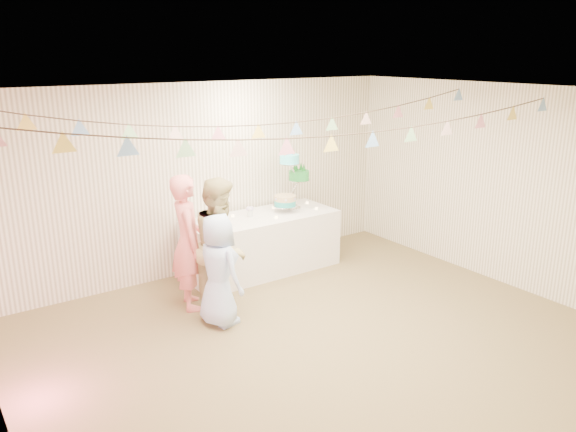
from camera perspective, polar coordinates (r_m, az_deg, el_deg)
floor at (r=6.21m, az=2.77°, el=-12.28°), size 6.00×6.00×0.00m
ceiling at (r=5.46m, az=3.15°, el=12.40°), size 6.00×6.00×0.00m
back_wall at (r=7.76m, az=-8.43°, el=3.73°), size 6.00×6.00×0.00m
front_wall at (r=4.16m, az=24.80°, el=-9.03°), size 6.00×6.00×0.00m
right_wall at (r=7.85m, az=20.57°, el=3.00°), size 5.00×5.00×0.00m
table at (r=7.86m, az=-2.69°, el=-2.77°), size 2.14×0.85×0.80m
cake_stand at (r=7.98m, az=0.39°, el=3.25°), size 0.74×0.44×0.83m
cake_bottom at (r=7.93m, az=-0.25°, el=0.72°), size 0.31×0.31×0.15m
cake_middle at (r=8.17m, az=1.06°, el=3.14°), size 0.27×0.27×0.22m
cake_top_tier at (r=7.88m, az=0.17°, el=4.66°), size 0.25×0.25×0.19m
platter at (r=7.40m, az=-6.69°, el=-1.16°), size 0.30×0.30×0.02m
posy at (r=7.70m, az=-3.87°, el=0.08°), size 0.13×0.13×0.14m
person_adult_a at (r=6.72m, az=-10.12°, el=-2.62°), size 0.53×0.68×1.63m
person_adult_b at (r=6.56m, az=-6.79°, el=-3.02°), size 0.98×1.00×1.62m
person_child at (r=6.30m, az=-7.05°, el=-5.48°), size 0.52×0.69×1.29m
bunting_back at (r=6.38m, az=-3.07°, el=10.73°), size 5.60×1.10×0.40m
bunting_front at (r=5.33m, az=4.44°, el=9.26°), size 5.60×0.90×0.36m
tealight_0 at (r=7.23m, az=-7.46°, el=-1.15°), size 0.04×0.04×0.03m
tealight_1 at (r=7.71m, az=-5.64°, el=0.03°), size 0.04×0.04×0.03m
tealight_2 at (r=7.61m, az=-1.21°, el=-0.12°), size 0.04×0.04×0.03m
tealight_3 at (r=8.09m, az=-1.46°, el=0.89°), size 0.04×0.04×0.03m
tealight_4 at (r=8.04m, az=2.91°, el=0.78°), size 0.04×0.04×0.03m
tealight_5 at (r=8.34m, az=1.96°, el=1.37°), size 0.04×0.04×0.03m
tealight_6 at (r=8.18m, az=-0.31°, el=1.07°), size 0.04×0.04×0.03m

